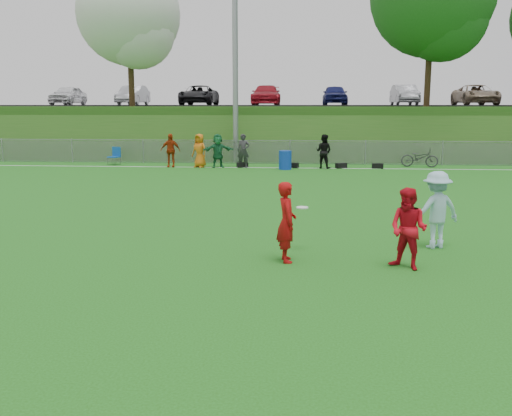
# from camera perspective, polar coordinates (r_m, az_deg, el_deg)

# --- Properties ---
(ground) EXTENTS (120.00, 120.00, 0.00)m
(ground) POSITION_cam_1_polar(r_m,az_deg,el_deg) (11.06, 1.32, -6.29)
(ground) COLOR #1D5512
(ground) RESTS_ON ground
(sideline_far) EXTENTS (60.00, 0.10, 0.01)m
(sideline_far) POSITION_cam_1_polar(r_m,az_deg,el_deg) (28.76, 3.31, 4.02)
(sideline_far) COLOR white
(sideline_far) RESTS_ON ground
(fence) EXTENTS (58.00, 0.06, 1.30)m
(fence) POSITION_cam_1_polar(r_m,az_deg,el_deg) (30.69, 3.40, 5.62)
(fence) COLOR gray
(fence) RESTS_ON ground
(light_pole) EXTENTS (1.20, 0.40, 12.15)m
(light_pole) POSITION_cam_1_polar(r_m,az_deg,el_deg) (31.78, -2.10, 16.74)
(light_pole) COLOR gray
(light_pole) RESTS_ON ground
(berm) EXTENTS (120.00, 18.00, 3.00)m
(berm) POSITION_cam_1_polar(r_m,az_deg,el_deg) (41.62, 3.71, 8.03)
(berm) COLOR #255618
(berm) RESTS_ON ground
(parking_lot) EXTENTS (120.00, 12.00, 0.10)m
(parking_lot) POSITION_cam_1_polar(r_m,az_deg,el_deg) (43.58, 3.77, 10.18)
(parking_lot) COLOR black
(parking_lot) RESTS_ON berm
(tree_white_flowering) EXTENTS (6.30, 6.30, 8.78)m
(tree_white_flowering) POSITION_cam_1_polar(r_m,az_deg,el_deg) (37.35, -12.38, 18.05)
(tree_white_flowering) COLOR black
(tree_white_flowering) RESTS_ON berm
(tree_green_near) EXTENTS (7.14, 7.14, 9.95)m
(tree_green_near) POSITION_cam_1_polar(r_m,az_deg,el_deg) (36.29, 17.47, 19.20)
(tree_green_near) COLOR black
(tree_green_near) RESTS_ON berm
(car_row) EXTENTS (32.04, 5.18, 1.44)m
(car_row) POSITION_cam_1_polar(r_m,az_deg,el_deg) (42.62, 2.17, 11.22)
(car_row) COLOR white
(car_row) RESTS_ON parking_lot
(spectator_row) EXTENTS (8.78, 0.96, 1.69)m
(spectator_row) POSITION_cam_1_polar(r_m,az_deg,el_deg) (28.88, -2.44, 5.74)
(spectator_row) COLOR #A32D0B
(spectator_row) RESTS_ON ground
(gear_bags) EXTENTS (7.37, 0.53, 0.26)m
(gear_bags) POSITION_cam_1_polar(r_m,az_deg,el_deg) (28.85, 5.74, 4.26)
(gear_bags) COLOR black
(gear_bags) RESTS_ON ground
(player_red_left) EXTENTS (0.50, 0.66, 1.64)m
(player_red_left) POSITION_cam_1_polar(r_m,az_deg,el_deg) (11.53, 3.08, -1.41)
(player_red_left) COLOR #A40B0C
(player_red_left) RESTS_ON ground
(player_red_center) EXTENTS (0.98, 0.95, 1.59)m
(player_red_center) POSITION_cam_1_polar(r_m,az_deg,el_deg) (11.38, 15.00, -2.03)
(player_red_center) COLOR red
(player_red_center) RESTS_ON ground
(player_blue) EXTENTS (1.26, 0.98, 1.72)m
(player_blue) POSITION_cam_1_polar(r_m,az_deg,el_deg) (13.23, 17.58, -0.18)
(player_blue) COLOR #9FCADC
(player_blue) RESTS_ON ground
(frisbee) EXTENTS (0.27, 0.27, 0.02)m
(frisbee) POSITION_cam_1_polar(r_m,az_deg,el_deg) (12.43, 4.65, 0.05)
(frisbee) COLOR white
(frisbee) RESTS_ON ground
(recycling_bin) EXTENTS (0.73, 0.73, 0.92)m
(recycling_bin) POSITION_cam_1_polar(r_m,az_deg,el_deg) (28.09, 2.94, 4.81)
(recycling_bin) COLOR #1037AE
(recycling_bin) RESTS_ON ground
(camp_chair) EXTENTS (0.66, 0.67, 0.94)m
(camp_chair) POSITION_cam_1_polar(r_m,az_deg,el_deg) (31.14, -14.00, 4.72)
(camp_chair) COLOR #0E499C
(camp_chair) RESTS_ON ground
(bicycle) EXTENTS (1.93, 1.04, 0.96)m
(bicycle) POSITION_cam_1_polar(r_m,az_deg,el_deg) (30.32, 16.05, 4.87)
(bicycle) COLOR #2B2B2D
(bicycle) RESTS_ON ground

